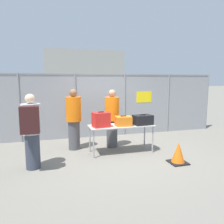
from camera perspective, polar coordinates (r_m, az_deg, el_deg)
ground_plane at (r=6.14m, az=1.24°, el=-10.55°), size 120.00×120.00×0.00m
fence_section at (r=7.67m, az=-2.83°, el=2.08°), size 8.91×0.07×2.21m
inspection_table at (r=6.00m, az=2.41°, el=-4.08°), size 1.77×0.66×0.77m
suitcase_red at (r=5.72m, az=-2.88°, el=-2.03°), size 0.47×0.37×0.41m
suitcase_orange at (r=5.91m, az=2.95°, el=-2.37°), size 0.44×0.36×0.27m
suitcase_black at (r=6.09m, az=8.05°, el=-2.04°), size 0.54×0.39×0.29m
traveler_hooded at (r=5.11m, az=-20.34°, el=-4.11°), size 0.42×0.65×1.69m
security_worker_near at (r=6.45m, az=0.00°, el=-1.50°), size 0.43×0.43×1.72m
security_worker_far at (r=6.33m, az=-9.96°, el=-1.69°), size 0.43×0.43×1.74m
utility_trailer at (r=9.36m, az=-0.55°, el=-1.55°), size 3.65×2.14×0.64m
distant_hangar at (r=38.09m, az=-8.20°, el=9.97°), size 11.56×12.14×6.35m
traffic_cone at (r=5.57m, az=16.92°, el=-10.30°), size 0.42×0.42×0.52m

